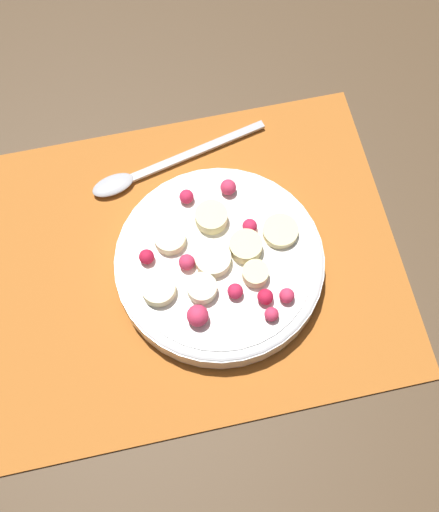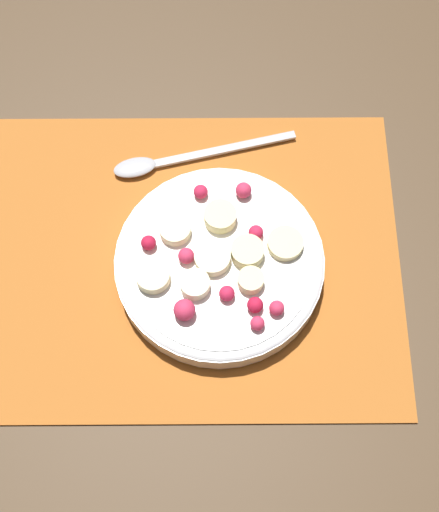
{
  "view_description": "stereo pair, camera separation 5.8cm",
  "coord_description": "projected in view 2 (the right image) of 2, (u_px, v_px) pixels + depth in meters",
  "views": [
    {
      "loc": [
        -0.01,
        -0.29,
        0.7
      ],
      "look_at": [
        0.05,
        -0.01,
        0.04
      ],
      "focal_mm": 50.0,
      "sensor_mm": 36.0,
      "label": 1
    },
    {
      "loc": [
        0.04,
        -0.29,
        0.7
      ],
      "look_at": [
        0.05,
        -0.01,
        0.04
      ],
      "focal_mm": 50.0,
      "sensor_mm": 36.0,
      "label": 2
    }
  ],
  "objects": [
    {
      "name": "placemat",
      "position": [
        177.0,
        257.0,
        0.75
      ],
      "size": [
        0.47,
        0.35,
        0.01
      ],
      "color": "#B26023",
      "rests_on": "ground_plane"
    },
    {
      "name": "ground_plane",
      "position": [
        177.0,
        258.0,
        0.76
      ],
      "size": [
        3.0,
        3.0,
        0.0
      ],
      "primitive_type": "plane",
      "color": "#4C3823"
    },
    {
      "name": "spoon",
      "position": [
        170.0,
        160.0,
        0.79
      ],
      "size": [
        0.21,
        0.06,
        0.01
      ],
      "rotation": [
        0.0,
        0.0,
        3.38
      ],
      "color": "#B2B2B7",
      "rests_on": "placemat"
    },
    {
      "name": "fruit_bowl",
      "position": [
        219.0,
        263.0,
        0.73
      ],
      "size": [
        0.21,
        0.21,
        0.05
      ],
      "color": "white",
      "rests_on": "placemat"
    }
  ]
}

